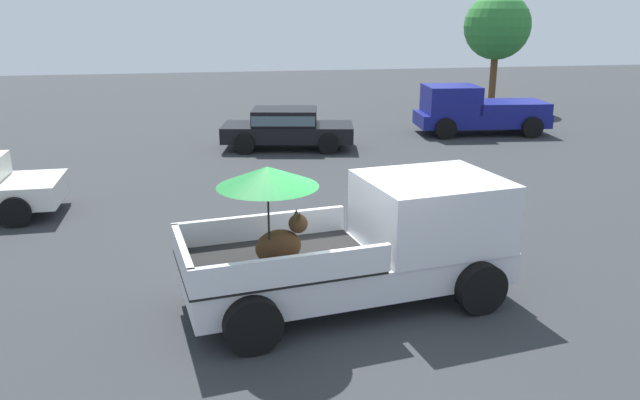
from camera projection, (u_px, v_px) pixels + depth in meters
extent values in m
plane|color=#2D3033|center=(348.00, 301.00, 9.71)|extent=(80.00, 80.00, 0.00)
cylinder|color=black|center=(419.00, 244.00, 11.03)|extent=(0.83, 0.39, 0.80)
cylinder|color=black|center=(480.00, 288.00, 9.25)|extent=(0.83, 0.39, 0.80)
cylinder|color=black|center=(225.00, 269.00, 9.93)|extent=(0.83, 0.39, 0.80)
cylinder|color=black|center=(253.00, 325.00, 8.16)|extent=(0.83, 0.39, 0.80)
cube|color=silver|center=(348.00, 268.00, 9.54)|extent=(5.20, 2.48, 0.50)
cube|color=silver|center=(431.00, 211.00, 9.75)|extent=(2.34, 2.13, 1.08)
cube|color=#4C606B|center=(486.00, 193.00, 10.00)|extent=(0.30, 1.71, 0.64)
cube|color=black|center=(276.00, 261.00, 9.10)|extent=(3.03, 2.21, 0.06)
cube|color=silver|center=(261.00, 227.00, 9.86)|extent=(2.79, 0.49, 0.40)
cube|color=silver|center=(294.00, 270.00, 8.20)|extent=(2.79, 0.49, 0.40)
cube|color=silver|center=(183.00, 258.00, 8.61)|extent=(0.36, 1.84, 0.40)
ellipsoid|color=#472D19|center=(278.00, 247.00, 8.85)|extent=(0.72, 0.41, 0.52)
sphere|color=#472D19|center=(298.00, 224.00, 8.85)|extent=(0.32, 0.32, 0.28)
cone|color=#472D19|center=(296.00, 213.00, 8.88)|extent=(0.10, 0.10, 0.12)
cone|color=#472D19|center=(300.00, 216.00, 8.73)|extent=(0.10, 0.10, 0.12)
cylinder|color=black|center=(269.00, 226.00, 8.61)|extent=(0.03, 0.03, 1.24)
cone|color=#19722D|center=(268.00, 176.00, 8.40)|extent=(1.60, 1.60, 0.28)
cylinder|color=black|center=(446.00, 129.00, 22.06)|extent=(0.79, 0.35, 0.76)
cylinder|color=black|center=(432.00, 120.00, 23.87)|extent=(0.79, 0.35, 0.76)
cylinder|color=black|center=(532.00, 127.00, 22.30)|extent=(0.79, 0.35, 0.76)
cylinder|color=black|center=(513.00, 119.00, 24.11)|extent=(0.79, 0.35, 0.76)
cube|color=navy|center=(481.00, 119.00, 23.04)|extent=(4.98, 2.35, 0.50)
cube|color=navy|center=(451.00, 99.00, 22.73)|extent=(2.10, 2.01, 1.00)
cube|color=navy|center=(508.00, 107.00, 22.98)|extent=(2.89, 2.10, 0.40)
cylinder|color=black|center=(328.00, 134.00, 21.40)|extent=(0.69, 0.35, 0.66)
cylinder|color=black|center=(329.00, 144.00, 19.72)|extent=(0.69, 0.35, 0.66)
cylinder|color=black|center=(251.00, 134.00, 21.42)|extent=(0.69, 0.35, 0.66)
cylinder|color=black|center=(245.00, 144.00, 19.73)|extent=(0.69, 0.35, 0.66)
cube|color=black|center=(288.00, 132.00, 20.50)|extent=(4.56, 2.58, 0.52)
cube|color=black|center=(285.00, 117.00, 20.36)|extent=(2.38, 1.98, 0.56)
cube|color=#4C606B|center=(285.00, 117.00, 20.36)|extent=(2.33, 2.05, 0.32)
cylinder|color=black|center=(35.00, 189.00, 14.65)|extent=(0.66, 0.22, 0.66)
cylinder|color=black|center=(15.00, 212.00, 13.00)|extent=(0.66, 0.22, 0.66)
cylinder|color=brown|center=(493.00, 79.00, 28.88)|extent=(0.32, 0.32, 2.71)
sphere|color=#2D7A33|center=(497.00, 26.00, 28.17)|extent=(3.03, 3.03, 3.03)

